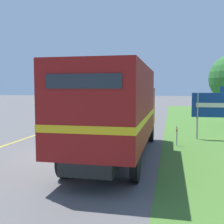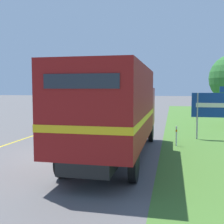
# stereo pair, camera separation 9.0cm
# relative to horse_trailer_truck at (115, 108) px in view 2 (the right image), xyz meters

# --- Properties ---
(ground_plane) EXTENTS (200.00, 200.00, 0.00)m
(ground_plane) POSITION_rel_horse_trailer_truck_xyz_m (-2.02, 0.28, -1.96)
(ground_plane) COLOR #5B5959
(edge_line_yellow) EXTENTS (0.12, 50.43, 0.01)m
(edge_line_yellow) POSITION_rel_horse_trailer_truck_xyz_m (-5.72, 9.69, -1.96)
(edge_line_yellow) COLOR yellow
(edge_line_yellow) RESTS_ON ground
(centre_dash_near) EXTENTS (0.12, 2.60, 0.01)m
(centre_dash_near) POSITION_rel_horse_trailer_truck_xyz_m (-2.02, 0.53, -1.96)
(centre_dash_near) COLOR white
(centre_dash_near) RESTS_ON ground
(centre_dash_mid_a) EXTENTS (0.12, 2.60, 0.01)m
(centre_dash_mid_a) POSITION_rel_horse_trailer_truck_xyz_m (-2.02, 7.13, -1.96)
(centre_dash_mid_a) COLOR white
(centre_dash_mid_a) RESTS_ON ground
(centre_dash_mid_b) EXTENTS (0.12, 2.60, 0.01)m
(centre_dash_mid_b) POSITION_rel_horse_trailer_truck_xyz_m (-2.02, 13.73, -1.96)
(centre_dash_mid_b) COLOR white
(centre_dash_mid_b) RESTS_ON ground
(centre_dash_far) EXTENTS (0.12, 2.60, 0.01)m
(centre_dash_far) POSITION_rel_horse_trailer_truck_xyz_m (-2.02, 20.33, -1.96)
(centre_dash_far) COLOR white
(centre_dash_far) RESTS_ON ground
(centre_dash_farthest) EXTENTS (0.12, 2.60, 0.01)m
(centre_dash_farthest) POSITION_rel_horse_trailer_truck_xyz_m (-2.02, 26.93, -1.96)
(centre_dash_farthest) COLOR white
(centre_dash_farthest) RESTS_ON ground
(horse_trailer_truck) EXTENTS (2.57, 8.73, 3.49)m
(horse_trailer_truck) POSITION_rel_horse_trailer_truck_xyz_m (0.00, 0.00, 0.00)
(horse_trailer_truck) COLOR black
(horse_trailer_truck) RESTS_ON ground
(lead_car_white) EXTENTS (1.80, 4.11, 2.05)m
(lead_car_white) POSITION_rel_horse_trailer_truck_xyz_m (-3.91, 14.49, -0.94)
(lead_car_white) COLOR black
(lead_car_white) RESTS_ON ground
(highway_sign) EXTENTS (2.08, 0.09, 2.84)m
(highway_sign) POSITION_rel_horse_trailer_truck_xyz_m (4.25, 5.16, -0.17)
(highway_sign) COLOR #9E9EA3
(highway_sign) RESTS_ON ground
(delineator_post) EXTENTS (0.08, 0.08, 0.95)m
(delineator_post) POSITION_rel_horse_trailer_truck_xyz_m (2.37, 3.00, -1.46)
(delineator_post) COLOR white
(delineator_post) RESTS_ON ground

